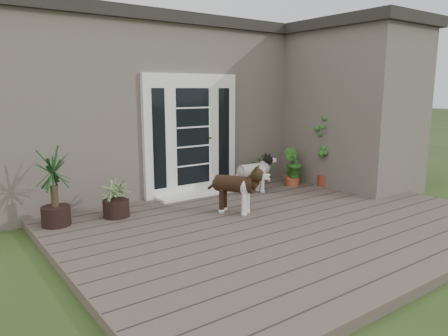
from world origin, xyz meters
TOP-DOWN VIEW (x-y plane):
  - deck at (0.00, 0.40)m, footprint 6.20×4.60m
  - house_main at (0.00, 4.65)m, footprint 7.40×4.00m
  - roof_main at (0.00, 4.65)m, footprint 7.60×4.20m
  - house_wing at (2.90, 1.50)m, footprint 1.60×2.40m
  - roof_wing at (2.90, 1.50)m, footprint 1.80×2.60m
  - door_unit at (-0.20, 2.60)m, footprint 1.90×0.14m
  - door_step at (-0.20, 2.40)m, footprint 1.60×0.40m
  - brindle_dog at (-0.37, 1.11)m, footprint 0.73×0.87m
  - white_dog at (0.68, 1.91)m, footprint 0.77×0.36m
  - spider_plant at (-1.91, 2.00)m, footprint 0.71×0.71m
  - yucca at (-2.75, 2.10)m, footprint 0.94×0.94m
  - herb_a at (1.21, 2.40)m, footprint 0.54×0.54m
  - herb_b at (1.70, 1.92)m, footprint 0.51×0.51m
  - herb_c at (1.86, 2.10)m, footprint 0.42×0.42m
  - sapling at (2.21, 1.54)m, footprint 0.50×0.50m
  - clog_left at (0.54, 2.27)m, footprint 0.19×0.32m
  - clog_right at (0.59, 2.36)m, footprint 0.22×0.30m

SIDE VIEW (x-z plane):
  - deck at x=0.00m, z-range 0.00..0.12m
  - door_step at x=-0.20m, z-range 0.12..0.17m
  - clog_right at x=0.59m, z-range 0.12..0.20m
  - clog_left at x=0.54m, z-range 0.12..0.21m
  - herb_a at x=1.21m, z-range 0.12..0.62m
  - herb_c at x=1.86m, z-range 0.12..0.65m
  - herb_b at x=1.70m, z-range 0.12..0.66m
  - white_dog at x=0.68m, z-range 0.12..0.75m
  - brindle_dog at x=-0.37m, z-range 0.12..0.79m
  - spider_plant at x=-1.91m, z-range 0.12..0.81m
  - yucca at x=-2.75m, z-range 0.12..1.20m
  - sapling at x=2.21m, z-range 0.12..1.71m
  - door_unit at x=-0.20m, z-range 0.12..2.27m
  - house_main at x=0.00m, z-range 0.00..3.10m
  - house_wing at x=2.90m, z-range 0.00..3.10m
  - roof_main at x=0.00m, z-range 3.10..3.30m
  - roof_wing at x=2.90m, z-range 3.10..3.30m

